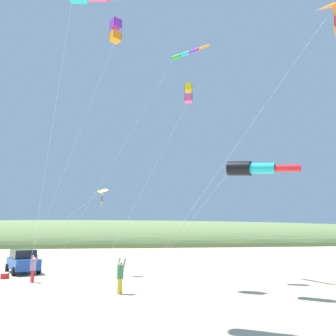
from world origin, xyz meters
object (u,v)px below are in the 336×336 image
at_px(kite_windsock_checkered_midright, 185,54).
at_px(kite_delta_rainbow_low_near, 333,6).
at_px(parked_car, 23,261).
at_px(kite_box_blue_topmost, 188,93).
at_px(kite_box_long_streamer_right, 116,31).
at_px(kite_windsock_magenta_far_left, 252,168).
at_px(kite_delta_small_distant, 102,191).
at_px(cooler_box, 5,275).
at_px(person_adult_flyer, 33,267).
at_px(person_child_green_jacket, 120,275).

xyz_separation_m(kite_windsock_checkered_midright, kite_delta_rainbow_low_near, (11.60, 5.48, -3.82)).
distance_m(parked_car, kite_delta_rainbow_low_near, 27.88).
height_order(kite_box_blue_topmost, kite_delta_rainbow_low_near, kite_delta_rainbow_low_near).
xyz_separation_m(kite_windsock_checkered_midright, kite_box_long_streamer_right, (2.62, -5.96, -0.12)).
height_order(parked_car, kite_windsock_magenta_far_left, kite_windsock_magenta_far_left).
bearing_deg(kite_delta_small_distant, kite_delta_rainbow_low_near, 42.51).
distance_m(cooler_box, kite_delta_rainbow_low_near, 26.91).
bearing_deg(kite_delta_small_distant, person_adult_flyer, -52.48).
bearing_deg(kite_windsock_magenta_far_left, parked_car, -127.24).
bearing_deg(kite_box_long_streamer_right, person_child_green_jacket, 14.87).
xyz_separation_m(kite_delta_small_distant, kite_windsock_magenta_far_left, (9.57, 9.04, 0.30)).
relative_size(kite_box_blue_topmost, kite_windsock_checkered_midright, 0.77).
bearing_deg(kite_windsock_magenta_far_left, kite_delta_rainbow_low_near, 40.28).
xyz_separation_m(cooler_box, kite_windsock_magenta_far_left, (8.60, 15.62, 6.70)).
bearing_deg(kite_delta_rainbow_low_near, kite_windsock_magenta_far_left, -139.72).
distance_m(cooler_box, kite_windsock_magenta_far_left, 19.05).
relative_size(kite_windsock_checkered_midright, kite_delta_rainbow_low_near, 1.28).
bearing_deg(kite_windsock_magenta_far_left, kite_windsock_checkered_midright, -164.00).
bearing_deg(kite_windsock_magenta_far_left, kite_box_long_streamer_right, -122.15).
distance_m(kite_windsock_checkered_midright, kite_box_long_streamer_right, 6.51).
bearing_deg(kite_delta_small_distant, kite_box_blue_topmost, 63.36).
relative_size(person_child_green_jacket, kite_delta_rainbow_low_near, 0.12).
bearing_deg(person_child_green_jacket, parked_car, -140.92).
bearing_deg(kite_box_blue_topmost, kite_delta_rainbow_low_near, 28.99).
bearing_deg(kite_delta_rainbow_low_near, kite_box_blue_topmost, -151.01).
bearing_deg(person_child_green_jacket, kite_windsock_magenta_far_left, 76.57).
distance_m(kite_box_blue_topmost, kite_delta_rainbow_low_near, 11.49).
relative_size(person_adult_flyer, kite_delta_small_distant, 0.19).
relative_size(cooler_box, person_child_green_jacket, 0.33).
bearing_deg(cooler_box, parked_car, 174.63).
bearing_deg(person_child_green_jacket, kite_delta_rainbow_low_near, 62.08).
height_order(person_adult_flyer, kite_windsock_magenta_far_left, kite_windsock_magenta_far_left).
relative_size(cooler_box, kite_delta_rainbow_low_near, 0.04).
distance_m(person_child_green_jacket, kite_delta_small_distant, 9.78).
distance_m(parked_car, kite_windsock_magenta_far_left, 20.16).
bearing_deg(kite_box_blue_topmost, person_child_green_jacket, -48.13).
xyz_separation_m(parked_car, person_adult_flyer, (5.23, 2.19, 0.04)).
distance_m(kite_box_blue_topmost, kite_box_long_streamer_right, 7.35).
bearing_deg(kite_windsock_magenta_far_left, cooler_box, -118.83).
relative_size(person_child_green_jacket, kite_box_long_streamer_right, 0.10).
xyz_separation_m(cooler_box, kite_box_long_streamer_right, (3.46, 7.44, 18.28)).
bearing_deg(person_child_green_jacket, kite_box_long_streamer_right, -165.13).
distance_m(cooler_box, person_child_green_jacket, 10.83).
height_order(parked_car, person_child_green_jacket, person_child_green_jacket).
height_order(parked_car, person_adult_flyer, parked_car).
bearing_deg(kite_windsock_checkered_midright, person_adult_flyer, -83.01).
height_order(kite_windsock_checkered_midright, kite_box_long_streamer_right, kite_box_long_streamer_right).
relative_size(person_adult_flyer, kite_box_blue_topmost, 0.12).
bearing_deg(kite_windsock_checkered_midright, kite_delta_small_distant, -104.91).
distance_m(kite_delta_small_distant, kite_windsock_checkered_midright, 13.93).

